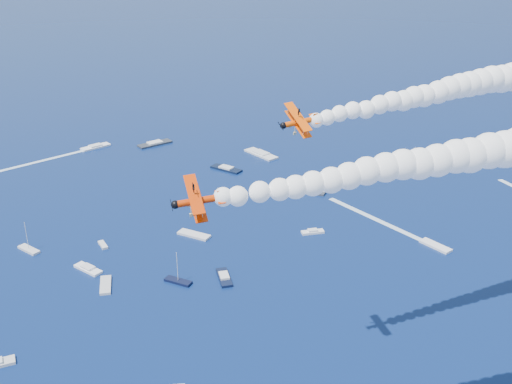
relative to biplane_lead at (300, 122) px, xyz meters
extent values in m
cube|color=white|center=(-45.82, 149.89, -54.49)|extent=(12.45, 9.39, 0.70)
cube|color=white|center=(54.03, 44.73, -54.49)|extent=(7.12, 9.89, 0.70)
cube|color=white|center=(-43.98, 50.78, -54.49)|extent=(7.96, 8.43, 0.70)
cube|color=#323843|center=(33.52, 88.71, -54.49)|extent=(6.42, 7.89, 0.70)
cube|color=black|center=(3.51, 115.43, -54.49)|extent=(11.52, 11.55, 0.70)
cube|color=black|center=(-8.53, 39.46, -54.49)|extent=(3.29, 9.26, 0.70)
cube|color=white|center=(21.47, 59.79, -54.49)|extent=(6.90, 2.37, 0.70)
cube|color=#2C313B|center=(-21.61, 149.06, -54.49)|extent=(14.96, 10.30, 0.70)
cube|color=silver|center=(-13.87, 64.99, -54.49)|extent=(9.94, 8.83, 0.70)
cube|color=silver|center=(-39.15, 41.68, -54.49)|extent=(2.75, 8.57, 0.70)
cube|color=black|center=(-20.59, 39.97, -54.49)|extent=(7.36, 6.33, 0.70)
cube|color=silver|center=(-61.14, 65.04, -54.49)|extent=(6.85, 7.27, 0.70)
cube|color=silver|center=(19.57, 128.45, -54.49)|extent=(11.90, 15.93, 0.70)
cube|color=silver|center=(-40.44, 63.75, -54.49)|extent=(3.15, 5.29, 0.70)
cube|color=white|center=(-67.58, 137.45, -54.81)|extent=(33.98, 20.60, 0.04)
cube|color=white|center=(43.06, 65.82, -54.81)|extent=(19.32, 34.63, 0.04)
camera|label=1|loc=(-27.26, -99.69, 32.68)|focal=43.56mm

